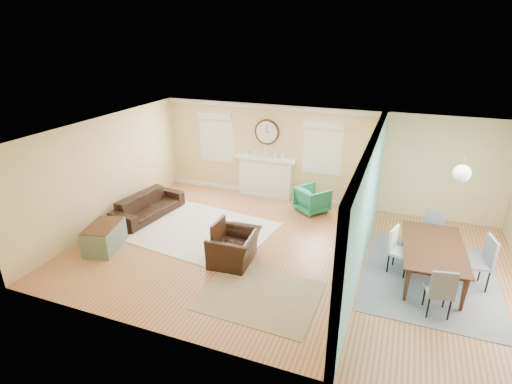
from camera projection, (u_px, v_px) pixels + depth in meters
The scene contains 27 objects.
floor at pixel (286, 254), 8.48m from camera, with size 9.00×9.00×0.00m, color #A25C2A.
wall_back at pixel (320, 157), 10.59m from camera, with size 9.00×0.02×2.60m, color #ECCF7E.
wall_front at pixel (224, 279), 5.40m from camera, with size 9.00×0.02×2.60m, color #ECCF7E.
wall_left at pixel (106, 172), 9.48m from camera, with size 0.02×6.00×2.60m, color #ECCF7E.
ceiling at pixel (290, 134), 7.50m from camera, with size 9.00×6.00×0.02m, color white.
partition at pixel (367, 201), 7.71m from camera, with size 0.17×6.00×2.60m.
fireplace at pixel (265, 176), 11.24m from camera, with size 1.70×0.30×1.17m.
wall_clock at pixel (267, 132), 10.85m from camera, with size 0.70×0.07×0.70m.
window_left at pixel (216, 134), 11.42m from camera, with size 1.05×0.13×1.42m.
window_right at pixel (323, 144), 10.39m from camera, with size 1.05×0.13×1.42m.
pendant at pixel (462, 173), 6.66m from camera, with size 0.30×0.30×0.55m.
rug_cream at pixel (205, 232), 9.41m from camera, with size 2.89×2.50×0.02m, color white.
rug_jute at pixel (260, 295), 7.16m from camera, with size 2.06×1.68×0.01m, color tan.
rug_grey at pixel (430, 278), 7.67m from camera, with size 2.42×3.02×0.01m, color slate.
sofa at pixel (148, 205), 10.13m from camera, with size 1.98×0.77×0.58m, color black.
eames_chair at pixel (234, 248), 8.09m from camera, with size 1.02×0.89×0.66m, color black.
green_chair at pixel (312, 199), 10.36m from camera, with size 0.72×0.74×0.67m, color #17774E.
trunk at pixel (104, 237), 8.61m from camera, with size 0.83×1.10×0.56m.
credenza at pixel (356, 216), 9.30m from camera, with size 0.49×1.43×0.80m.
tv at pixel (358, 188), 9.04m from camera, with size 1.02×0.13×0.59m, color black.
garden_stool at pixel (344, 246), 8.30m from camera, with size 0.34×0.34×0.50m, color white.
potted_plant at pixel (346, 227), 8.13m from camera, with size 0.35×0.30×0.39m, color #337F33.
dining_table at pixel (433, 262), 7.54m from camera, with size 1.97×1.10×0.69m, color #4D2813.
dining_chair_n at pixel (431, 229), 8.43m from camera, with size 0.47×0.47×0.88m.
dining_chair_s at pixel (440, 286), 6.53m from camera, with size 0.47×0.47×0.91m.
dining_chair_w at pixel (401, 248), 7.67m from camera, with size 0.50×0.50×0.91m.
dining_chair_e at pixel (477, 258), 7.20m from camera, with size 0.54×0.54×1.02m.
Camera 1 is at (2.03, -7.10, 4.43)m, focal length 28.00 mm.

